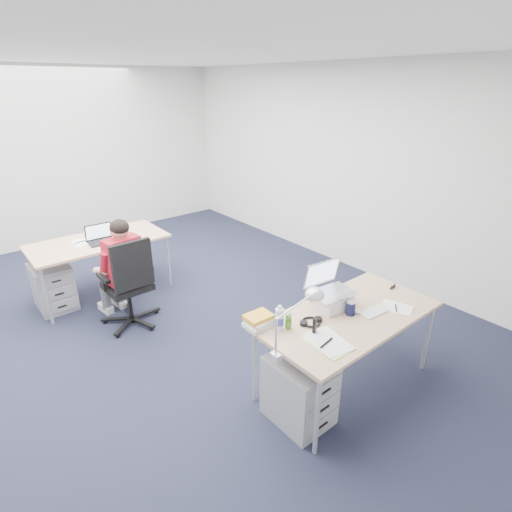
{
  "coord_description": "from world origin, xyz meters",
  "views": [
    {
      "loc": [
        -1.56,
        -3.62,
        2.51
      ],
      "look_at": [
        0.89,
        -0.66,
        0.85
      ],
      "focal_mm": 28.0,
      "sensor_mm": 36.0,
      "label": 1
    }
  ],
  "objects_px": {
    "computer_mouse": "(356,311)",
    "book_stack": "(259,320)",
    "silver_laptop": "(333,288)",
    "wireless_keyboard": "(375,311)",
    "seated_person": "(119,270)",
    "dark_laptop": "(101,234)",
    "desk_near": "(349,319)",
    "drawer_pedestal_near": "(299,390)",
    "office_chair": "(131,300)",
    "water_bottle": "(279,318)",
    "desk_far": "(99,244)",
    "cordless_phone": "(315,326)",
    "desk_lamp": "(291,325)",
    "sunglasses": "(393,287)",
    "far_cup": "(118,230)",
    "bear_figurine": "(288,321)",
    "can_koozie": "(351,308)",
    "drawer_pedestal_far": "(53,287)",
    "headphones": "(311,321)"
  },
  "relations": [
    {
      "from": "computer_mouse",
      "to": "book_stack",
      "type": "height_order",
      "value": "book_stack"
    },
    {
      "from": "silver_laptop",
      "to": "wireless_keyboard",
      "type": "xyz_separation_m",
      "value": [
        0.23,
        -0.29,
        -0.19
      ]
    },
    {
      "from": "seated_person",
      "to": "dark_laptop",
      "type": "relative_size",
      "value": 3.84
    },
    {
      "from": "desk_near",
      "to": "silver_laptop",
      "type": "xyz_separation_m",
      "value": [
        -0.03,
        0.17,
        0.24
      ]
    },
    {
      "from": "drawer_pedestal_near",
      "to": "wireless_keyboard",
      "type": "relative_size",
      "value": 1.91
    },
    {
      "from": "office_chair",
      "to": "computer_mouse",
      "type": "bearing_deg",
      "value": -63.86
    },
    {
      "from": "wireless_keyboard",
      "to": "water_bottle",
      "type": "bearing_deg",
      "value": 163.48
    },
    {
      "from": "desk_near",
      "to": "desk_far",
      "type": "height_order",
      "value": "same"
    },
    {
      "from": "seated_person",
      "to": "cordless_phone",
      "type": "relative_size",
      "value": 8.93
    },
    {
      "from": "office_chair",
      "to": "silver_laptop",
      "type": "distance_m",
      "value": 2.32
    },
    {
      "from": "office_chair",
      "to": "desk_lamp",
      "type": "distance_m",
      "value": 2.33
    },
    {
      "from": "book_stack",
      "to": "sunglasses",
      "type": "xyz_separation_m",
      "value": [
        1.39,
        -0.31,
        -0.04
      ]
    },
    {
      "from": "desk_lamp",
      "to": "drawer_pedestal_near",
      "type": "bearing_deg",
      "value": -7.12
    },
    {
      "from": "far_cup",
      "to": "desk_far",
      "type": "bearing_deg",
      "value": -165.87
    },
    {
      "from": "desk_far",
      "to": "drawer_pedestal_near",
      "type": "xyz_separation_m",
      "value": [
        0.42,
        -3.11,
        -0.41
      ]
    },
    {
      "from": "far_cup",
      "to": "silver_laptop",
      "type": "bearing_deg",
      "value": -76.74
    },
    {
      "from": "drawer_pedestal_near",
      "to": "book_stack",
      "type": "height_order",
      "value": "book_stack"
    },
    {
      "from": "desk_near",
      "to": "silver_laptop",
      "type": "bearing_deg",
      "value": 100.99
    },
    {
      "from": "bear_figurine",
      "to": "sunglasses",
      "type": "bearing_deg",
      "value": -13.21
    },
    {
      "from": "drawer_pedestal_near",
      "to": "can_koozie",
      "type": "height_order",
      "value": "can_koozie"
    },
    {
      "from": "computer_mouse",
      "to": "drawer_pedestal_far",
      "type": "bearing_deg",
      "value": 111.16
    },
    {
      "from": "office_chair",
      "to": "book_stack",
      "type": "bearing_deg",
      "value": -79.88
    },
    {
      "from": "desk_lamp",
      "to": "far_cup",
      "type": "distance_m",
      "value": 3.21
    },
    {
      "from": "office_chair",
      "to": "desk_near",
      "type": "bearing_deg",
      "value": -64.9
    },
    {
      "from": "desk_far",
      "to": "drawer_pedestal_far",
      "type": "xyz_separation_m",
      "value": [
        -0.6,
        0.02,
        -0.41
      ]
    },
    {
      "from": "bear_figurine",
      "to": "dark_laptop",
      "type": "xyz_separation_m",
      "value": [
        -0.46,
        2.79,
        0.05
      ]
    },
    {
      "from": "headphones",
      "to": "sunglasses",
      "type": "height_order",
      "value": "headphones"
    },
    {
      "from": "desk_lamp",
      "to": "silver_laptop",
      "type": "bearing_deg",
      "value": -0.22
    },
    {
      "from": "seated_person",
      "to": "headphones",
      "type": "xyz_separation_m",
      "value": [
        0.72,
        -2.21,
        0.13
      ]
    },
    {
      "from": "drawer_pedestal_near",
      "to": "desk_far",
      "type": "bearing_deg",
      "value": 97.72
    },
    {
      "from": "drawer_pedestal_near",
      "to": "water_bottle",
      "type": "distance_m",
      "value": 0.61
    },
    {
      "from": "headphones",
      "to": "can_koozie",
      "type": "relative_size",
      "value": 1.59
    },
    {
      "from": "bear_figurine",
      "to": "book_stack",
      "type": "height_order",
      "value": "bear_figurine"
    },
    {
      "from": "seated_person",
      "to": "wireless_keyboard",
      "type": "relative_size",
      "value": 4.24
    },
    {
      "from": "bear_figurine",
      "to": "sunglasses",
      "type": "relative_size",
      "value": 1.3
    },
    {
      "from": "seated_person",
      "to": "bear_figurine",
      "type": "bearing_deg",
      "value": -84.37
    },
    {
      "from": "silver_laptop",
      "to": "headphones",
      "type": "distance_m",
      "value": 0.37
    },
    {
      "from": "desk_near",
      "to": "computer_mouse",
      "type": "distance_m",
      "value": 0.09
    },
    {
      "from": "desk_far",
      "to": "computer_mouse",
      "type": "distance_m",
      "value": 3.28
    },
    {
      "from": "office_chair",
      "to": "silver_laptop",
      "type": "bearing_deg",
      "value": -63.72
    },
    {
      "from": "office_chair",
      "to": "headphones",
      "type": "xyz_separation_m",
      "value": [
        0.7,
        -2.04,
        0.45
      ]
    },
    {
      "from": "desk_near",
      "to": "far_cup",
      "type": "relative_size",
      "value": 14.47
    },
    {
      "from": "seated_person",
      "to": "water_bottle",
      "type": "xyz_separation_m",
      "value": [
        0.45,
        -2.12,
        0.22
      ]
    },
    {
      "from": "seated_person",
      "to": "wireless_keyboard",
      "type": "bearing_deg",
      "value": -70.75
    },
    {
      "from": "headphones",
      "to": "bear_figurine",
      "type": "height_order",
      "value": "bear_figurine"
    },
    {
      "from": "silver_laptop",
      "to": "water_bottle",
      "type": "height_order",
      "value": "silver_laptop"
    },
    {
      "from": "headphones",
      "to": "dark_laptop",
      "type": "relative_size",
      "value": 0.64
    },
    {
      "from": "headphones",
      "to": "bear_figurine",
      "type": "distance_m",
      "value": 0.21
    },
    {
      "from": "drawer_pedestal_far",
      "to": "cordless_phone",
      "type": "xyz_separation_m",
      "value": [
        1.18,
        -3.1,
        0.52
      ]
    },
    {
      "from": "desk_far",
      "to": "sunglasses",
      "type": "bearing_deg",
      "value": -60.67
    }
  ]
}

